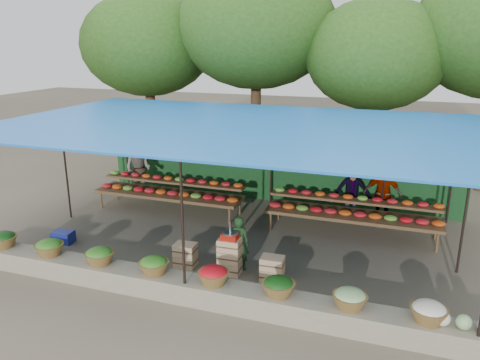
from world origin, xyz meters
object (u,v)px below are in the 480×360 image
(weighing_scale, at_px, (230,235))
(blue_crate_back, at_px, (63,237))
(vendor_seated, at_px, (239,243))
(crate_counter, at_px, (228,259))

(weighing_scale, height_order, blue_crate_back, weighing_scale)
(vendor_seated, distance_m, blue_crate_back, 4.40)
(crate_counter, xyz_separation_m, weighing_scale, (0.04, 0.00, 0.55))
(vendor_seated, xyz_separation_m, blue_crate_back, (-4.38, -0.08, -0.45))
(crate_counter, height_order, blue_crate_back, crate_counter)
(weighing_scale, bearing_deg, vendor_seated, 66.62)
(crate_counter, height_order, vendor_seated, vendor_seated)
(crate_counter, bearing_deg, weighing_scale, 0.00)
(vendor_seated, bearing_deg, weighing_scale, 55.10)
(blue_crate_back, bearing_deg, vendor_seated, -4.16)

